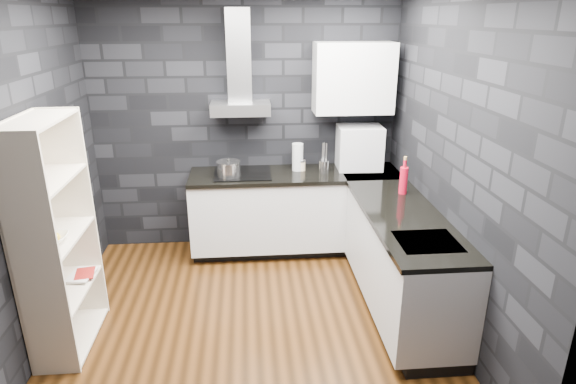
{
  "coord_description": "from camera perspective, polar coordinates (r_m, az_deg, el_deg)",
  "views": [
    {
      "loc": [
        0.01,
        -3.47,
        2.45
      ],
      "look_at": [
        0.35,
        0.45,
        1.0
      ],
      "focal_mm": 30.0,
      "sensor_mm": 36.0,
      "label": 1
    }
  ],
  "objects": [
    {
      "name": "ground",
      "position": [
        4.25,
        -4.34,
        -15.07
      ],
      "size": [
        3.2,
        3.2,
        0.0
      ],
      "primitive_type": "plane",
      "color": "#3F230D"
    },
    {
      "name": "wall_back",
      "position": [
        5.21,
        -5.0,
        7.98
      ],
      "size": [
        3.2,
        0.05,
        2.7
      ],
      "primitive_type": "cube",
      "color": "black",
      "rests_on": "ground"
    },
    {
      "name": "wall_front",
      "position": [
        2.15,
        -4.64,
        -10.68
      ],
      "size": [
        3.2,
        0.05,
        2.7
      ],
      "primitive_type": "cube",
      "color": "black",
      "rests_on": "ground"
    },
    {
      "name": "wall_left",
      "position": [
        3.99,
        -28.93,
        1.64
      ],
      "size": [
        0.05,
        3.2,
        2.7
      ],
      "primitive_type": "cube",
      "color": "black",
      "rests_on": "ground"
    },
    {
      "name": "wall_right",
      "position": [
        3.98,
        19.23,
        3.04
      ],
      "size": [
        0.05,
        3.2,
        2.7
      ],
      "primitive_type": "cube",
      "color": "black",
      "rests_on": "ground"
    },
    {
      "name": "toekick_back",
      "position": [
        5.4,
        0.78,
        -6.17
      ],
      "size": [
        2.18,
        0.5,
        0.1
      ],
      "primitive_type": "cube",
      "color": "black",
      "rests_on": "ground"
    },
    {
      "name": "toekick_right",
      "position": [
        4.5,
        13.38,
        -12.61
      ],
      "size": [
        0.5,
        1.78,
        0.1
      ],
      "primitive_type": "cube",
      "color": "black",
      "rests_on": "ground"
    },
    {
      "name": "counter_back_cab",
      "position": [
        5.18,
        0.85,
        -2.1
      ],
      "size": [
        2.2,
        0.6,
        0.76
      ],
      "primitive_type": "cube",
      "color": "silver",
      "rests_on": "ground"
    },
    {
      "name": "counter_right_cab",
      "position": [
        4.27,
        13.33,
        -7.8
      ],
      "size": [
        0.6,
        1.8,
        0.76
      ],
      "primitive_type": "cube",
      "color": "silver",
      "rests_on": "ground"
    },
    {
      "name": "counter_back_top",
      "position": [
        5.03,
        0.88,
        2.07
      ],
      "size": [
        2.2,
        0.62,
        0.04
      ],
      "primitive_type": "cube",
      "color": "black",
      "rests_on": "counter_back_cab"
    },
    {
      "name": "counter_right_top",
      "position": [
        4.1,
        13.65,
        -2.87
      ],
      "size": [
        0.62,
        1.8,
        0.04
      ],
      "primitive_type": "cube",
      "color": "black",
      "rests_on": "counter_right_cab"
    },
    {
      "name": "counter_corner_top",
      "position": [
        5.18,
        9.71,
        2.31
      ],
      "size": [
        0.62,
        0.62,
        0.04
      ],
      "primitive_type": "cube",
      "color": "black",
      "rests_on": "counter_right_cab"
    },
    {
      "name": "hood_body",
      "position": [
        4.98,
        -5.65,
        9.85
      ],
      "size": [
        0.6,
        0.34,
        0.12
      ],
      "primitive_type": "cube",
      "color": "#ABACB0",
      "rests_on": "wall_back"
    },
    {
      "name": "hood_chimney",
      "position": [
        4.98,
        -5.85,
        15.77
      ],
      "size": [
        0.24,
        0.2,
        0.9
      ],
      "primitive_type": "cube",
      "color": "#ABACB0",
      "rests_on": "hood_body"
    },
    {
      "name": "upper_cabinet",
      "position": [
        5.05,
        7.76,
        13.24
      ],
      "size": [
        0.8,
        0.35,
        0.7
      ],
      "primitive_type": "cube",
      "color": "silver",
      "rests_on": "wall_back"
    },
    {
      "name": "cooktop",
      "position": [
        5.01,
        -5.4,
        2.21
      ],
      "size": [
        0.58,
        0.5,
        0.01
      ],
      "primitive_type": "cube",
      "color": "black",
      "rests_on": "counter_back_top"
    },
    {
      "name": "sink_rim",
      "position": [
        3.67,
        16.2,
        -5.69
      ],
      "size": [
        0.44,
        0.4,
        0.01
      ],
      "primitive_type": "cube",
      "color": "#ABACB0",
      "rests_on": "counter_right_top"
    },
    {
      "name": "pot",
      "position": [
        4.91,
        -7.04,
        2.7
      ],
      "size": [
        0.29,
        0.29,
        0.14
      ],
      "primitive_type": "cylinder",
      "rotation": [
        0.0,
        0.0,
        -0.26
      ],
      "color": "#BCBBBF",
      "rests_on": "cooktop"
    },
    {
      "name": "glass_vase",
      "position": [
        5.08,
        1.15,
        4.17
      ],
      "size": [
        0.14,
        0.14,
        0.29
      ],
      "primitive_type": "cylinder",
      "rotation": [
        0.0,
        0.0,
        -0.21
      ],
      "color": "silver",
      "rests_on": "counter_back_top"
    },
    {
      "name": "storage_jar",
      "position": [
        5.1,
        1.62,
        3.1
      ],
      "size": [
        0.1,
        0.1,
        0.1
      ],
      "primitive_type": "cylinder",
      "rotation": [
        0.0,
        0.0,
        -0.42
      ],
      "color": "#CBB691",
      "rests_on": "counter_back_top"
    },
    {
      "name": "utensil_crock",
      "position": [
        5.03,
        4.26,
        3.02
      ],
      "size": [
        0.11,
        0.11,
        0.13
      ],
      "primitive_type": "cylinder",
      "rotation": [
        0.0,
        0.0,
        -0.07
      ],
      "color": "#BCBBBF",
      "rests_on": "counter_back_top"
    },
    {
      "name": "appliance_garage",
      "position": [
        5.19,
        8.45,
        5.22
      ],
      "size": [
        0.48,
        0.38,
        0.46
      ],
      "primitive_type": "cube",
      "rotation": [
        0.0,
        0.0,
        -0.04
      ],
      "color": "silver",
      "rests_on": "counter_back_top"
    },
    {
      "name": "red_bottle",
      "position": [
        4.53,
        13.52,
        1.32
      ],
      "size": [
        0.09,
        0.09,
        0.25
      ],
      "primitive_type": "cylinder",
      "rotation": [
        0.0,
        0.0,
        0.36
      ],
      "color": "#B80B23",
      "rests_on": "counter_right_top"
    },
    {
      "name": "bookshelf",
      "position": [
        3.96,
        -25.77,
        -4.96
      ],
      "size": [
        0.58,
        0.87,
        1.8
      ],
      "primitive_type": "cube",
      "rotation": [
        0.0,
        0.0,
        0.32
      ],
      "color": "beige",
      "rests_on": "ground"
    },
    {
      "name": "fruit_bowl",
      "position": [
        3.87,
        -26.27,
        -5.0
      ],
      "size": [
        0.23,
        0.23,
        0.06
      ],
      "primitive_type": "imported",
      "rotation": [
        0.0,
        0.0,
        0.01
      ],
      "color": "white",
      "rests_on": "bookshelf"
    },
    {
      "name": "book_red",
      "position": [
        4.25,
        -24.13,
        -7.92
      ],
      "size": [
        0.15,
        0.05,
        0.2
      ],
      "primitive_type": "imported",
      "rotation": [
        0.0,
        0.0,
        0.18
      ],
      "color": "maroon",
      "rests_on": "bookshelf"
    },
    {
      "name": "book_second",
      "position": [
        4.26,
        -24.58,
        -7.56
      ],
      "size": [
        0.18,
        0.04,
        0.25
      ],
      "primitive_type": "imported",
      "rotation": [
        0.0,
        0.0,
        -0.13
      ],
      "color": "#B2B2B2",
      "rests_on": "bookshelf"
    }
  ]
}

